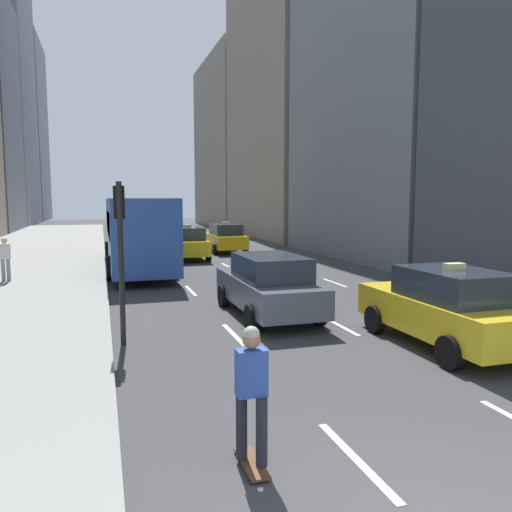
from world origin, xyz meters
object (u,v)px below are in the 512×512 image
taxi_second (187,243)px  sedan_black_near (268,285)px  taxi_lead (225,238)px  traffic_light_pole (120,236)px  taxi_third (446,307)px  city_bus (136,230)px  pedestrian_far_walking (5,257)px  skateboarder (251,390)px

taxi_second → sedan_black_near: bearing=-90.0°
taxi_lead → traffic_light_pole: 19.35m
taxi_second → traffic_light_pole: traffic_light_pole is taller
taxi_third → city_bus: size_ratio=0.38×
taxi_lead → pedestrian_far_walking: bearing=-140.0°
sedan_black_near → pedestrian_far_walking: pedestrian_far_walking is taller
city_bus → pedestrian_far_walking: bearing=-147.3°
taxi_lead → sedan_black_near: bearing=-99.6°
skateboarder → taxi_lead: bearing=77.0°
taxi_lead → traffic_light_pole: bearing=-110.5°
city_bus → traffic_light_pole: bearing=-95.3°
city_bus → skateboarder: (0.12, -18.17, -0.82)m
taxi_lead → taxi_second: (-2.80, -2.81, 0.00)m
city_bus → traffic_light_pole: 12.44m
pedestrian_far_walking → taxi_lead: bearing=40.0°
taxi_second → sedan_black_near: size_ratio=0.92×
city_bus → skateboarder: city_bus is taller
taxi_lead → taxi_third: same height
city_bus → taxi_second: bearing=45.7°
taxi_lead → sedan_black_near: taxi_lead is taller
taxi_lead → taxi_third: bearing=-90.0°
taxi_lead → skateboarder: taxi_lead is taller
taxi_lead → pedestrian_far_walking: size_ratio=2.67×
taxi_second → pedestrian_far_walking: taxi_second is taller
taxi_second → taxi_lead: bearing=45.2°
sedan_black_near → taxi_second: bearing=90.0°
taxi_second → taxi_third: (2.80, -17.55, 0.00)m
city_bus → pedestrian_far_walking: (-5.00, -3.22, -0.72)m
taxi_third → pedestrian_far_walking: (-10.61, 11.45, 0.19)m
sedan_black_near → traffic_light_pole: 4.52m
taxi_third → skateboarder: (-5.49, -3.50, 0.08)m
taxi_lead → city_bus: city_bus is taller
taxi_third → traffic_light_pole: traffic_light_pole is taller
taxi_second → city_bus: city_bus is taller
taxi_third → skateboarder: bearing=-147.5°
taxi_second → city_bus: 4.13m
taxi_second → sedan_black_near: (-0.00, -13.68, -0.01)m
taxi_third → pedestrian_far_walking: taxi_third is taller
city_bus → pedestrian_far_walking: city_bus is taller
taxi_lead → city_bus: bearing=-134.6°
sedan_black_near → pedestrian_far_walking: (-7.81, 7.58, 0.20)m
pedestrian_far_walking → traffic_light_pole: (3.86, -9.16, 1.34)m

